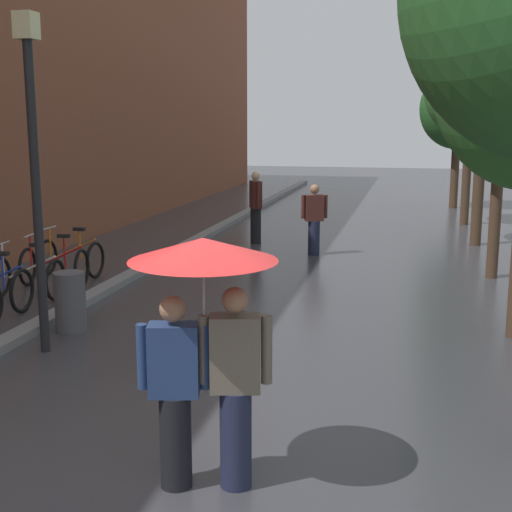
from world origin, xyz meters
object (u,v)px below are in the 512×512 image
Objects in this scene: street_tree_2 at (505,72)px; parked_bicycle_2 at (27,277)px; street_tree_4 at (472,85)px; street_lamp_post at (34,160)px; parked_bicycle_3 at (54,266)px; street_tree_3 at (485,81)px; pedestrian_walking_midground at (256,207)px; parked_bicycle_4 at (71,257)px; litter_bin at (70,302)px; pedestrian_walking_far at (314,219)px; street_tree_5 at (458,109)px; couple_under_umbrella at (204,321)px.

street_tree_2 is 4.88× the size of parked_bicycle_2.
street_tree_4 is 1.29× the size of street_lamp_post.
parked_bicycle_2 is at bearing -89.82° from parked_bicycle_3.
pedestrian_walking_midground is at bearing -169.65° from street_tree_3.
parked_bicycle_4 is (-0.10, 1.74, 0.00)m from parked_bicycle_2.
litter_bin is at bearing -56.94° from parked_bicycle_3.
pedestrian_walking_far is (-3.65, 1.52, -3.02)m from street_tree_2.
pedestrian_walking_far is (2.45, 7.37, -1.68)m from street_lamp_post.
litter_bin is 7.68m from pedestrian_walking_midground.
street_tree_4 is 12.25m from parked_bicycle_4.
parked_bicycle_2 is 0.96× the size of parked_bicycle_3.
pedestrian_walking_far is (4.13, 4.05, 0.42)m from parked_bicycle_3.
parked_bicycle_2 is (-7.74, -7.07, -3.47)m from street_tree_3.
street_tree_4 reaches higher than pedestrian_walking_midground.
parked_bicycle_3 is at bearing -119.16° from street_tree_5.
parked_bicycle_3 is at bearing 127.58° from couple_under_umbrella.
parked_bicycle_2 is (-7.56, -14.47, -2.95)m from street_tree_5.
street_tree_5 is 5.52× the size of litter_bin.
street_tree_2 is 1.01× the size of street_tree_3.
street_tree_2 reaches higher than pedestrian_walking_midground.
parked_bicycle_2 is (-7.68, -10.51, -3.54)m from street_tree_4.
street_lamp_post is at bearing -136.21° from street_tree_2.
litter_bin is 0.54× the size of pedestrian_walking_far.
pedestrian_walking_midground is (-5.15, -4.39, -3.02)m from street_tree_4.
street_tree_5 is 2.98× the size of pedestrian_walking_far.
couple_under_umbrella reaches higher than parked_bicycle_4.
street_tree_3 reaches higher than litter_bin.
parked_bicycle_2 and parked_bicycle_3 have the same top height.
street_lamp_post is at bearing -109.23° from street_tree_5.
parked_bicycle_3 is (-7.78, -2.53, -3.44)m from street_tree_2.
pedestrian_walking_midground is (-5.03, -8.35, -2.42)m from street_tree_5.
street_tree_2 is 6.57m from pedestrian_walking_midground.
pedestrian_walking_midground reaches higher than parked_bicycle_3.
litter_bin is at bearing -110.58° from street_tree_5.
pedestrian_walking_far is (1.59, -1.15, -0.10)m from pedestrian_walking_midground.
street_tree_5 is 2.68× the size of pedestrian_walking_midground.
litter_bin is (1.67, -3.23, 0.05)m from parked_bicycle_4.
street_tree_4 reaches higher than parked_bicycle_4.
parked_bicycle_4 is 4.97m from street_lamp_post.
street_tree_2 is at bearing -89.26° from street_tree_4.
parked_bicycle_2 is at bearing -126.17° from street_tree_4.
pedestrian_walking_far is (-3.43, -9.50, -2.52)m from street_tree_5.
street_lamp_post is (-6.01, -12.91, -1.44)m from street_tree_4.
street_tree_2 is 3.40× the size of pedestrian_walking_far.
street_tree_3 reaches higher than street_tree_5.
litter_bin is at bearing -141.53° from street_tree_2.
street_tree_5 is 10.41m from pedestrian_walking_far.
litter_bin is (-0.11, 0.92, -2.05)m from street_lamp_post.
pedestrian_walking_far reaches higher than parked_bicycle_2.
parked_bicycle_2 is at bearing 132.15° from couple_under_umbrella.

